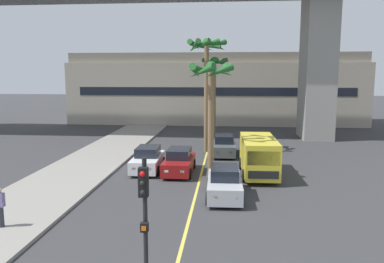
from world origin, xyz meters
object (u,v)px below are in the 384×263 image
object	(u,v)px
palm_tree_mid_median	(207,58)
delivery_van	(259,155)
car_queue_front	(254,145)
car_queue_fifth	(224,146)
car_queue_third	(148,160)
palm_tree_far_median	(214,73)
pedestrian_near_crosswalk	(0,207)
traffic_light_median_near	(145,215)
car_queue_fourth	(179,162)
palm_tree_near_median	(211,86)
car_queue_second	(224,183)

from	to	relation	value
palm_tree_mid_median	delivery_van	bearing A→B (deg)	-62.73
car_queue_front	car_queue_fifth	xyz separation A→B (m)	(-2.36, -0.76, 0.00)
car_queue_third	car_queue_fifth	distance (m)	7.25
palm_tree_mid_median	palm_tree_far_median	distance (m)	8.42
car_queue_fifth	palm_tree_far_median	bearing A→B (deg)	96.69
car_queue_third	pedestrian_near_crosswalk	size ratio (longest dim) A/B	2.55
palm_tree_mid_median	traffic_light_median_near	bearing A→B (deg)	-91.03
traffic_light_median_near	car_queue_fourth	bearing A→B (deg)	93.74
car_queue_front	pedestrian_near_crosswalk	bearing A→B (deg)	-124.59
car_queue_front	delivery_van	size ratio (longest dim) A/B	0.78
car_queue_fourth	delivery_van	bearing A→B (deg)	-1.90
car_queue_front	pedestrian_near_crosswalk	distance (m)	19.70
car_queue_fifth	pedestrian_near_crosswalk	distance (m)	17.80
car_queue_fifth	delivery_van	xyz separation A→B (m)	(2.20, -5.93, 0.57)
pedestrian_near_crosswalk	car_queue_front	bearing A→B (deg)	55.41
car_queue_fourth	palm_tree_mid_median	bearing A→B (deg)	79.11
traffic_light_median_near	pedestrian_near_crosswalk	bearing A→B (deg)	145.49
car_queue_fifth	palm_tree_mid_median	xyz separation A→B (m)	(-1.45, 1.17, 6.75)
car_queue_front	car_queue_fourth	bearing A→B (deg)	-128.30
car_queue_fourth	palm_tree_near_median	world-z (taller)	palm_tree_near_median
palm_tree_near_median	pedestrian_near_crosswalk	distance (m)	12.68
delivery_van	palm_tree_near_median	xyz separation A→B (m)	(-2.94, -0.91, 4.31)
car_queue_third	traffic_light_median_near	distance (m)	15.36
car_queue_fifth	palm_tree_near_median	bearing A→B (deg)	-96.16
car_queue_third	delivery_van	distance (m)	7.15
car_queue_fifth	pedestrian_near_crosswalk	bearing A→B (deg)	-119.71
car_queue_third	palm_tree_far_median	xyz separation A→B (m)	(3.78, 14.85, 5.64)
car_queue_fourth	palm_tree_near_median	xyz separation A→B (m)	(2.05, -1.08, 4.87)
traffic_light_median_near	car_queue_second	bearing A→B (deg)	78.71
traffic_light_median_near	car_queue_fifth	bearing A→B (deg)	84.82
car_queue_fifth	delivery_van	world-z (taller)	delivery_van
delivery_van	palm_tree_near_median	bearing A→B (deg)	-162.72
palm_tree_near_median	pedestrian_near_crosswalk	bearing A→B (deg)	-133.16
car_queue_front	car_queue_fourth	distance (m)	8.30
car_queue_second	delivery_van	bearing A→B (deg)	65.00
car_queue_third	car_queue_fourth	size ratio (longest dim) A/B	1.00
car_queue_front	palm_tree_mid_median	xyz separation A→B (m)	(-3.81, 0.41, 6.75)
delivery_van	palm_tree_near_median	size ratio (longest dim) A/B	0.76
traffic_light_median_near	palm_tree_far_median	world-z (taller)	palm_tree_far_median
car_queue_fourth	palm_tree_far_median	bearing A→B (deg)	83.76
palm_tree_far_median	pedestrian_near_crosswalk	world-z (taller)	palm_tree_far_median
palm_tree_far_median	delivery_van	bearing A→B (deg)	-77.87
pedestrian_near_crosswalk	palm_tree_near_median	bearing A→B (deg)	46.84
car_queue_front	car_queue_second	size ratio (longest dim) A/B	1.00
car_queue_third	traffic_light_median_near	xyz separation A→B (m)	(3.06, -14.92, 1.99)
car_queue_fifth	traffic_light_median_near	size ratio (longest dim) A/B	0.99
traffic_light_median_near	car_queue_third	bearing A→B (deg)	101.59
car_queue_fourth	delivery_van	world-z (taller)	delivery_van
palm_tree_near_median	palm_tree_far_median	distance (m)	16.37
car_queue_fifth	palm_tree_far_median	size ratio (longest dim) A/B	0.52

